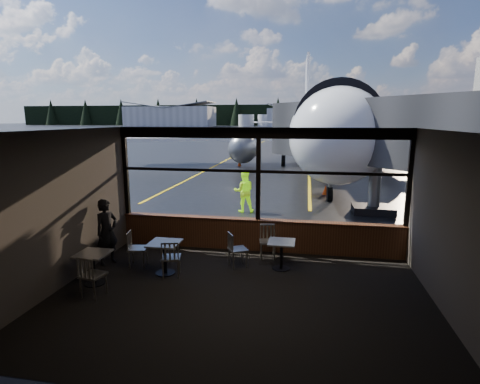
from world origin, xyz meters
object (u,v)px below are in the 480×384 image
(chair_left_s, at_px, (93,275))
(chair_near_n, at_px, (268,242))
(jet_bridge, at_px, (365,149))
(cone_nose, at_px, (326,190))
(cone_wing, at_px, (239,163))
(cafe_table_left, at_px, (94,269))
(cafe_table_mid, at_px, (165,258))
(chair_near_w, at_px, (238,250))
(airliner, at_px, (316,94))
(ground_crew, at_px, (244,191))
(passenger, at_px, (107,232))
(chair_mid_w, at_px, (138,249))
(chair_mid_s, at_px, (171,258))
(cafe_table_near, at_px, (281,255))

(chair_left_s, bearing_deg, chair_near_n, 50.41)
(jet_bridge, bearing_deg, cone_nose, 112.47)
(chair_near_n, relative_size, cone_wing, 2.07)
(chair_near_n, bearing_deg, cafe_table_left, 22.12)
(cafe_table_mid, distance_m, cafe_table_left, 1.62)
(cafe_table_left, relative_size, chair_near_w, 0.82)
(airliner, bearing_deg, chair_near_w, -98.69)
(cafe_table_mid, bearing_deg, airliner, 79.92)
(ground_crew, bearing_deg, passenger, 54.22)
(cafe_table_mid, xyz_separation_m, chair_left_s, (-1.06, -1.40, 0.07))
(cafe_table_mid, xyz_separation_m, chair_mid_w, (-0.86, 0.33, 0.07))
(cafe_table_mid, xyz_separation_m, chair_near_n, (2.35, 1.48, 0.06))
(chair_mid_s, xyz_separation_m, chair_mid_w, (-1.06, 0.44, 0.01))
(chair_mid_s, relative_size, cone_wing, 2.09)
(chair_near_w, bearing_deg, cone_wing, 160.23)
(cafe_table_left, distance_m, cone_nose, 12.89)
(cafe_table_near, height_order, chair_near_w, chair_near_w)
(chair_mid_s, relative_size, ground_crew, 0.55)
(chair_left_s, xyz_separation_m, ground_crew, (1.90, 7.93, 0.37))
(airliner, distance_m, ground_crew, 15.96)
(cone_nose, xyz_separation_m, cone_wing, (-6.33, 10.70, -0.01))
(cafe_table_near, relative_size, cafe_table_mid, 0.91)
(jet_bridge, bearing_deg, cafe_table_left, -129.78)
(chair_left_s, bearing_deg, ground_crew, 86.74)
(chair_mid_w, height_order, ground_crew, ground_crew)
(chair_near_w, bearing_deg, airliner, 144.15)
(chair_mid_w, xyz_separation_m, cone_wing, (-1.19, 21.10, -0.25))
(cone_nose, bearing_deg, cone_wing, 120.60)
(chair_near_n, height_order, chair_mid_w, chair_mid_w)
(passenger, bearing_deg, chair_mid_w, -65.44)
(chair_mid_w, relative_size, passenger, 0.54)
(chair_near_w, distance_m, passenger, 3.41)
(chair_near_w, height_order, passenger, passenger)
(jet_bridge, relative_size, cafe_table_left, 15.47)
(airliner, bearing_deg, cafe_table_near, -95.67)
(airliner, xyz_separation_m, cafe_table_mid, (-3.82, -21.48, -5.20))
(jet_bridge, xyz_separation_m, cafe_table_left, (-6.98, -8.39, -2.17))
(airliner, xyz_separation_m, cone_wing, (-5.86, -0.05, -5.38))
(airliner, xyz_separation_m, jet_bridge, (1.79, -13.94, -3.06))
(chair_near_w, height_order, ground_crew, ground_crew)
(airliner, height_order, chair_mid_s, airliner)
(chair_mid_w, height_order, cone_nose, chair_mid_w)
(chair_mid_w, bearing_deg, cone_wing, 170.92)
(chair_mid_s, xyz_separation_m, cone_wing, (-2.24, 21.54, -0.24))
(chair_near_w, distance_m, chair_left_s, 3.46)
(cafe_table_left, bearing_deg, chair_near_w, 27.71)
(jet_bridge, bearing_deg, chair_near_n, -118.30)
(cafe_table_left, xyz_separation_m, chair_near_w, (3.04, 1.60, 0.08))
(cafe_table_left, bearing_deg, chair_mid_s, 25.20)
(cafe_table_near, bearing_deg, ground_crew, 108.52)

